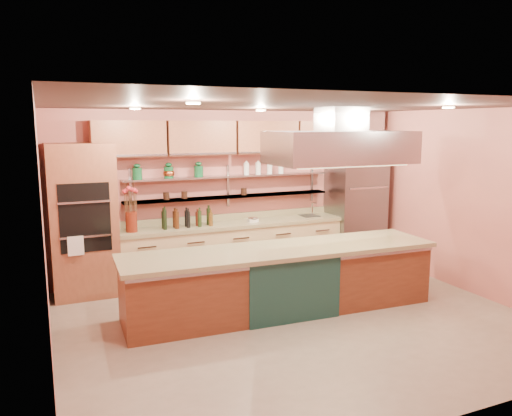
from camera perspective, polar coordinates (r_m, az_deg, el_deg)
name	(u,v)px	position (r m, az deg, el deg)	size (l,w,h in m)	color
floor	(297,322)	(6.79, 4.74, -12.82)	(6.00, 5.00, 0.02)	gray
ceiling	(300,105)	(6.28, 5.10, 11.62)	(6.00, 5.00, 0.02)	black
wall_back	(230,193)	(8.64, -2.97, 1.76)	(6.00, 0.04, 2.80)	#BE6659
wall_front	(443,268)	(4.41, 20.61, -6.46)	(6.00, 0.04, 2.80)	#BE6659
wall_left	(44,238)	(5.64, -23.05, -3.18)	(0.04, 5.00, 2.80)	#BE6659
wall_right	(474,203)	(8.23, 23.65, 0.58)	(0.04, 5.00, 2.80)	#BE6659
oven_stack	(84,221)	(7.85, -19.10, -1.40)	(0.95, 0.64, 2.30)	brown
refrigerator	(355,207)	(9.46, 11.29, 0.13)	(0.95, 0.72, 2.10)	slate
back_counter	(234,249)	(8.52, -2.52, -4.75)	(3.84, 0.64, 0.93)	tan
wall_shelf_lower	(230,197)	(8.51, -2.97, 1.30)	(3.60, 0.26, 0.03)	#A2A4A9
wall_shelf_upper	(230,176)	(8.46, -2.99, 3.65)	(3.60, 0.26, 0.03)	#A2A4A9
upper_cabinets	(233,138)	(8.39, -2.59, 8.05)	(4.60, 0.36, 0.55)	brown
range_hood	(340,147)	(7.09, 9.60, 6.84)	(2.00, 1.00, 0.45)	#A2A4A9
ceiling_downlights	(293,108)	(6.46, 4.24, 11.31)	(4.00, 2.80, 0.02)	#FFE5A5
island	(281,280)	(6.97, 2.90, -8.17)	(4.30, 0.93, 0.90)	brown
flower_vase	(131,222)	(7.91, -14.05, -1.54)	(0.18, 0.18, 0.31)	#5E1B0E
oil_bottle_cluster	(187,219)	(8.10, -7.84, -1.20)	(0.88, 0.25, 0.28)	black
kitchen_scale	(253,219)	(8.49, -0.36, -1.26)	(0.17, 0.12, 0.09)	silver
bar_faucet	(312,209)	(9.10, 6.44, -0.12)	(0.03, 0.03, 0.24)	silver
copper_kettle	(169,173)	(8.15, -9.94, 3.92)	(0.19, 0.19, 0.15)	#B15328
green_canister	(199,172)	(8.28, -6.58, 4.13)	(0.13, 0.13, 0.16)	#0F4823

